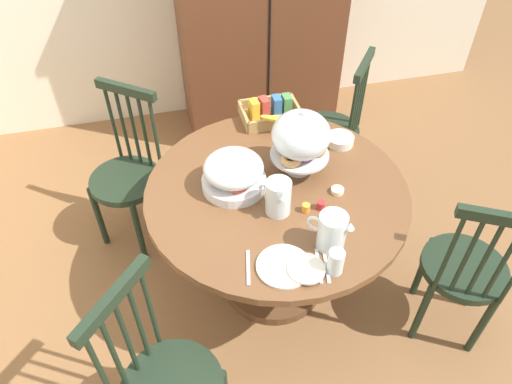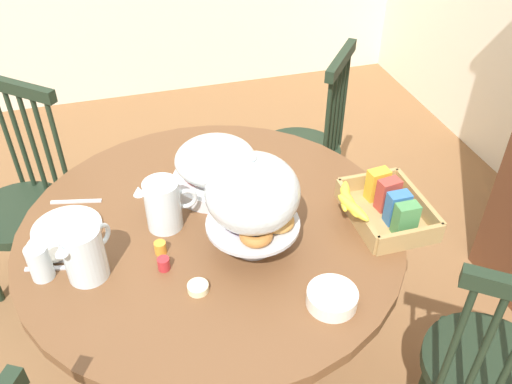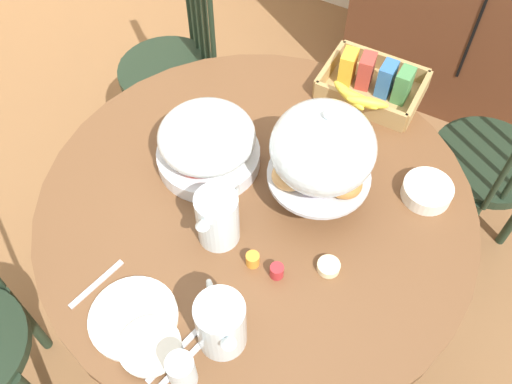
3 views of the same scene
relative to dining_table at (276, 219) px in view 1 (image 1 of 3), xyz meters
The scene contains 20 objects.
ground_plane 0.54m from the dining_table, 94.67° to the left, with size 10.00×10.00×0.00m, color brown.
dining_table is the anchor object (origin of this frame).
windsor_chair_near_window 0.92m from the dining_table, 51.15° to the left, with size 0.46×0.47×0.97m.
windsor_chair_by_cabinet 0.92m from the dining_table, 140.08° to the left, with size 0.47×0.47×0.97m.
windsor_chair_far_side 0.92m from the dining_table, 30.81° to the right, with size 0.45×0.45×0.97m.
pastry_stand_with_dome 0.44m from the dining_table, 36.29° to the left, with size 0.28×0.28×0.34m.
fruit_platter_covered 0.35m from the dining_table, 162.12° to the left, with size 0.30×0.30×0.18m.
orange_juice_pitcher 0.32m from the dining_table, 104.59° to the right, with size 0.11×0.19×0.17m.
milk_pitcher 0.49m from the dining_table, 73.13° to the right, with size 0.16×0.15×0.17m.
cereal_basket 0.61m from the dining_table, 77.32° to the left, with size 0.32×0.30×0.12m.
china_plate_large 0.50m from the dining_table, 102.66° to the right, with size 0.22×0.22×0.01m, color white.
china_plate_small 0.54m from the dining_table, 92.43° to the right, with size 0.15×0.15×0.01m, color white.
cereal_bowl 0.53m from the dining_table, 31.07° to the left, with size 0.14×0.14×0.04m, color white.
drinking_glass 0.58m from the dining_table, 80.22° to the right, with size 0.06×0.06×0.11m, color silver.
butter_dish 0.35m from the dining_table, 19.67° to the right, with size 0.06×0.06×0.02m, color beige.
jam_jar_strawberry 0.32m from the dining_table, 48.44° to the right, with size 0.04×0.04×0.04m, color #B7282D.
jam_jar_apricot 0.30m from the dining_table, 64.25° to the right, with size 0.04×0.04×0.04m, color orange.
table_knife 0.52m from the dining_table, 85.61° to the right, with size 0.17×0.01×0.01m, color silver.
dinner_fork 0.53m from the dining_table, 82.23° to the right, with size 0.17×0.01×0.01m, color silver.
soup_spoon 0.52m from the dining_table, 119.71° to the right, with size 0.17×0.01×0.01m, color silver.
Camera 1 is at (-0.48, -1.62, 2.25)m, focal length 33.25 mm.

